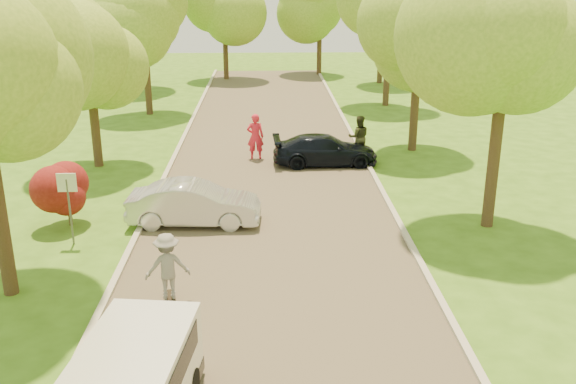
{
  "coord_description": "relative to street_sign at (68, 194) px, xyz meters",
  "views": [
    {
      "loc": [
        -0.11,
        -13.49,
        7.61
      ],
      "look_at": [
        0.52,
        4.69,
        1.3
      ],
      "focal_mm": 40.0,
      "sensor_mm": 36.0,
      "label": 1
    }
  ],
  "objects": [
    {
      "name": "tree_bg_c",
      "position": [
        3.01,
        30.0,
        3.46
      ],
      "size": [
        4.92,
        4.8,
        7.33
      ],
      "color": "#382619",
      "rests_on": "ground"
    },
    {
      "name": "skateboarder",
      "position": [
        3.3,
        -3.58,
        -0.62
      ],
      "size": [
        1.19,
        0.84,
        1.66
      ],
      "primitive_type": "imported",
      "rotation": [
        0.0,
        0.0,
        3.37
      ],
      "color": "gray",
      "rests_on": "longboard"
    },
    {
      "name": "road",
      "position": [
        5.8,
        4.0,
        -1.56
      ],
      "size": [
        8.0,
        60.0,
        0.01
      ],
      "primitive_type": "cube",
      "color": "#4C4438",
      "rests_on": "ground"
    },
    {
      "name": "tree_bg_a",
      "position": [
        -2.98,
        26.0,
        3.75
      ],
      "size": [
        5.12,
        5.0,
        7.72
      ],
      "color": "#382619",
      "rests_on": "ground"
    },
    {
      "name": "tree_bg_d",
      "position": [
        10.02,
        32.0,
        3.75
      ],
      "size": [
        5.12,
        5.0,
        7.72
      ],
      "color": "#382619",
      "rests_on": "ground"
    },
    {
      "name": "tree_l_midb",
      "position": [
        -1.01,
        8.0,
        3.02
      ],
      "size": [
        4.3,
        4.2,
        6.62
      ],
      "color": "#382619",
      "rests_on": "ground"
    },
    {
      "name": "silver_sedan",
      "position": [
        3.4,
        1.46,
        -0.88
      ],
      "size": [
        4.19,
        1.62,
        1.36
      ],
      "primitive_type": "imported",
      "rotation": [
        0.0,
        0.0,
        1.53
      ],
      "color": "silver",
      "rests_on": "ground"
    },
    {
      "name": "tree_bg_b",
      "position": [
        14.02,
        28.0,
        3.97
      ],
      "size": [
        5.12,
        5.0,
        7.95
      ],
      "color": "#382619",
      "rests_on": "ground"
    },
    {
      "name": "tree_r_mida",
      "position": [
        12.82,
        1.0,
        3.97
      ],
      "size": [
        5.13,
        5.0,
        7.95
      ],
      "color": "#382619",
      "rests_on": "ground"
    },
    {
      "name": "longboard",
      "position": [
        3.3,
        -3.58,
        -1.47
      ],
      "size": [
        0.42,
        0.89,
        0.1
      ],
      "rotation": [
        0.0,
        0.0,
        3.37
      ],
      "color": "black",
      "rests_on": "ground"
    },
    {
      "name": "red_shrub",
      "position": [
        -0.5,
        1.5,
        -0.47
      ],
      "size": [
        1.7,
        1.7,
        1.95
      ],
      "color": "#382619",
      "rests_on": "ground"
    },
    {
      "name": "dark_sedan",
      "position": [
        8.1,
        7.87,
        -0.94
      ],
      "size": [
        4.35,
        1.91,
        1.24
      ],
      "primitive_type": "imported",
      "rotation": [
        0.0,
        0.0,
        1.61
      ],
      "color": "black",
      "rests_on": "ground"
    },
    {
      "name": "street_sign",
      "position": [
        0.0,
        0.0,
        0.0
      ],
      "size": [
        0.55,
        0.06,
        2.17
      ],
      "color": "#59595E",
      "rests_on": "ground"
    },
    {
      "name": "tree_r_midb",
      "position": [
        12.4,
        10.0,
        3.32
      ],
      "size": [
        4.51,
        4.4,
        7.01
      ],
      "color": "#382619",
      "rests_on": "ground"
    },
    {
      "name": "tree_l_far",
      "position": [
        -0.59,
        18.0,
        3.9
      ],
      "size": [
        4.92,
        4.8,
        7.79
      ],
      "color": "#382619",
      "rests_on": "ground"
    },
    {
      "name": "tree_r_far",
      "position": [
        13.03,
        20.0,
        4.27
      ],
      "size": [
        5.33,
        5.2,
        8.34
      ],
      "color": "#382619",
      "rests_on": "ground"
    },
    {
      "name": "ground",
      "position": [
        5.8,
        -4.0,
        -1.56
      ],
      "size": [
        100.0,
        100.0,
        0.0
      ],
      "primitive_type": "plane",
      "color": "#386217",
      "rests_on": "ground"
    },
    {
      "name": "person_olive",
      "position": [
        9.6,
        8.76,
        -0.64
      ],
      "size": [
        0.9,
        0.7,
        1.84
      ],
      "primitive_type": "imported",
      "rotation": [
        0.0,
        0.0,
        3.14
      ],
      "color": "#31341F",
      "rests_on": "ground"
    },
    {
      "name": "curb_left",
      "position": [
        1.75,
        4.0,
        -1.5
      ],
      "size": [
        0.18,
        60.0,
        0.12
      ],
      "primitive_type": "cube",
      "color": "#B2AD9E",
      "rests_on": "ground"
    },
    {
      "name": "curb_right",
      "position": [
        9.85,
        4.0,
        -1.5
      ],
      "size": [
        0.18,
        60.0,
        0.12
      ],
      "primitive_type": "cube",
      "color": "#B2AD9E",
      "rests_on": "ground"
    },
    {
      "name": "person_striped",
      "position": [
        5.23,
        8.79,
        -0.59
      ],
      "size": [
        0.72,
        0.47,
        1.95
      ],
      "primitive_type": "imported",
      "rotation": [
        0.0,
        0.0,
        3.13
      ],
      "color": "red",
      "rests_on": "ground"
    }
  ]
}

